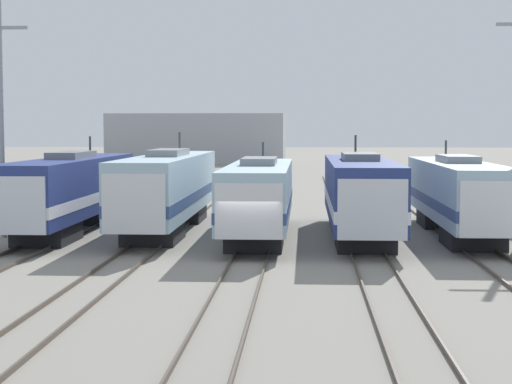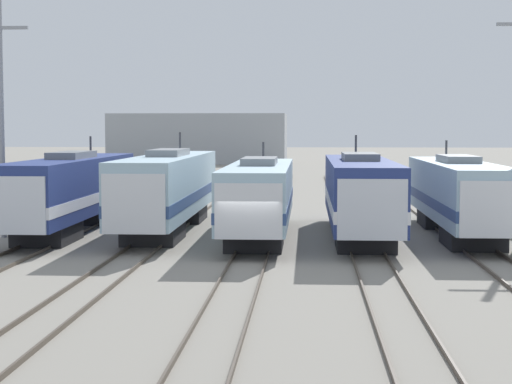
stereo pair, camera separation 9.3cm
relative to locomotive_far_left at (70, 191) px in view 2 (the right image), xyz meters
name	(u,v)px [view 2 (the right image)]	position (x,y,z in m)	size (l,w,h in m)	color
ground_plane	(250,260)	(9.94, -8.64, -2.17)	(400.00, 400.00, 0.00)	gray
rail_pair_far_left	(14,256)	(0.00, -8.64, -2.09)	(1.50, 120.00, 0.15)	#4C4238
rail_pair_center_left	(131,257)	(4.97, -8.64, -2.09)	(1.51, 120.00, 0.15)	#4C4238
rail_pair_center	(250,258)	(9.94, -8.64, -2.09)	(1.51, 120.00, 0.15)	#4C4238
rail_pair_center_right	(371,259)	(14.90, -8.64, -2.09)	(1.51, 120.00, 0.15)	#4C4238
rail_pair_far_right	(494,261)	(19.87, -8.64, -2.09)	(1.50, 120.00, 0.15)	#4C4238
locomotive_far_left	(70,191)	(0.00, 0.00, 0.00)	(2.91, 17.76, 4.97)	black
locomotive_center_left	(167,190)	(4.97, 0.74, 0.05)	(3.01, 18.57, 5.19)	#232326
locomotive_center	(259,197)	(9.94, -1.78, -0.11)	(3.04, 16.13, 4.69)	#232326
locomotive_center_right	(360,195)	(14.90, -1.45, 0.00)	(3.09, 16.77, 5.06)	black
locomotive_far_right	(459,195)	(19.87, -0.54, -0.07)	(2.98, 16.72, 4.77)	#232326
catenary_tower_left	(1,114)	(-2.82, -2.06, 3.96)	(2.90, 0.32, 11.75)	gray
depot_building	(201,138)	(-4.28, 88.77, 1.60)	(26.48, 15.21, 7.53)	#9EA3A8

